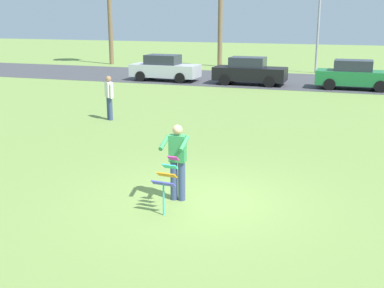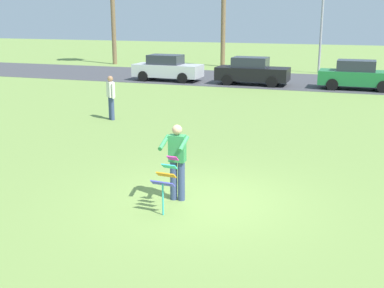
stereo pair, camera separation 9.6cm
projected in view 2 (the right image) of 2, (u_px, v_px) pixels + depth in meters
ground_plane at (202, 201)px, 11.15m from camera, size 120.00×120.00×0.00m
road_strip at (307, 82)px, 30.52m from camera, size 120.00×8.00×0.01m
person_kite_flyer at (177, 160)px, 10.95m from camera, size 0.57×0.67×1.73m
kite_held at (166, 177)px, 10.30m from camera, size 0.52×0.65×1.16m
parked_car_silver at (167, 68)px, 30.74m from camera, size 4.23×1.90×1.60m
parked_car_black at (252, 71)px, 29.06m from camera, size 4.21×1.85×1.60m
parked_car_green at (358, 75)px, 27.21m from camera, size 4.21×1.86×1.60m
streetlight_pole at (322, 14)px, 34.05m from camera, size 0.24×1.65×7.00m
person_walker_near at (111, 96)px, 19.41m from camera, size 0.45×0.41×1.73m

